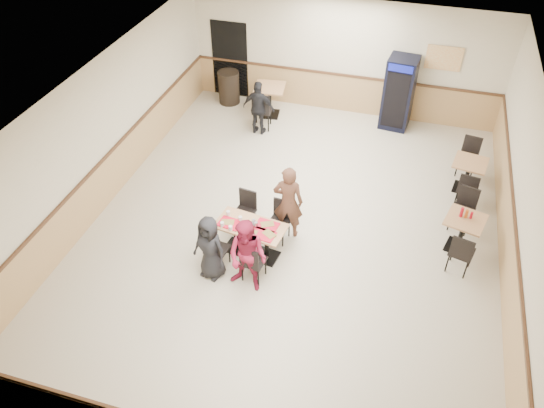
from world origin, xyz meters
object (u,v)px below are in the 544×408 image
(side_table_near, at_px, (463,229))
(back_table, at_px, (270,96))
(diner_woman_right, at_px, (248,257))
(lone_diner, at_px, (259,108))
(side_table_far, at_px, (468,171))
(diner_man_opposite, at_px, (288,202))
(pepsi_cooler, at_px, (399,93))
(trash_bin, at_px, (229,87))
(main_table, at_px, (251,235))
(diner_woman_left, at_px, (210,248))

(side_table_near, bearing_deg, back_table, 142.23)
(diner_woman_right, height_order, lone_diner, diner_woman_right)
(back_table, bearing_deg, diner_woman_right, -76.96)
(back_table, bearing_deg, side_table_near, -37.77)
(lone_diner, xyz_separation_m, side_table_near, (4.95, -2.90, -0.21))
(side_table_near, bearing_deg, side_table_far, 87.62)
(diner_man_opposite, distance_m, pepsi_cooler, 5.01)
(side_table_near, distance_m, trash_bin, 7.49)
(diner_man_opposite, distance_m, lone_diner, 3.81)
(main_table, bearing_deg, trash_bin, 121.55)
(pepsi_cooler, height_order, trash_bin, pepsi_cooler)
(main_table, bearing_deg, back_table, 110.35)
(diner_man_opposite, distance_m, side_table_near, 3.33)
(diner_woman_left, relative_size, side_table_far, 1.69)
(diner_woman_right, bearing_deg, main_table, 115.19)
(diner_woman_right, relative_size, lone_diner, 1.07)
(diner_woman_right, height_order, side_table_near, diner_woman_right)
(diner_woman_right, bearing_deg, trash_bin, 123.21)
(side_table_far, bearing_deg, back_table, 159.42)
(side_table_near, xyz_separation_m, trash_bin, (-6.21, 4.18, -0.04))
(side_table_far, height_order, back_table, back_table)
(lone_diner, xyz_separation_m, trash_bin, (-1.26, 1.28, -0.25))
(diner_woman_right, distance_m, side_table_far, 5.44)
(side_table_near, distance_m, side_table_far, 1.95)
(lone_diner, bearing_deg, trash_bin, -41.85)
(diner_woman_left, bearing_deg, diner_man_opposite, 69.48)
(diner_woman_left, distance_m, diner_woman_right, 0.75)
(back_table, distance_m, pepsi_cooler, 3.29)
(main_table, distance_m, trash_bin, 5.95)
(diner_man_opposite, bearing_deg, side_table_far, -149.94)
(side_table_far, xyz_separation_m, trash_bin, (-6.29, 2.24, -0.04))
(lone_diner, bearing_deg, side_table_far, 172.83)
(trash_bin, bearing_deg, diner_woman_left, -72.88)
(diner_woman_right, relative_size, trash_bin, 1.66)
(main_table, distance_m, pepsi_cooler, 5.88)
(back_table, relative_size, trash_bin, 0.96)
(main_table, distance_m, diner_woman_right, 0.90)
(diner_woman_right, xyz_separation_m, diner_man_opposite, (0.30, 1.55, 0.05))
(pepsi_cooler, distance_m, trash_bin, 4.53)
(diner_woman_left, relative_size, back_table, 1.53)
(diner_woman_right, height_order, back_table, diner_woman_right)
(pepsi_cooler, bearing_deg, diner_man_opposite, -102.25)
(trash_bin, bearing_deg, pepsi_cooler, 0.54)
(main_table, bearing_deg, lone_diner, 113.09)
(lone_diner, bearing_deg, side_table_near, 153.20)
(diner_man_opposite, height_order, back_table, diner_man_opposite)
(back_table, xyz_separation_m, trash_bin, (-1.26, 0.35, -0.10))
(lone_diner, distance_m, trash_bin, 1.82)
(diner_woman_right, height_order, side_table_far, diner_woman_right)
(diner_man_opposite, height_order, pepsi_cooler, pepsi_cooler)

